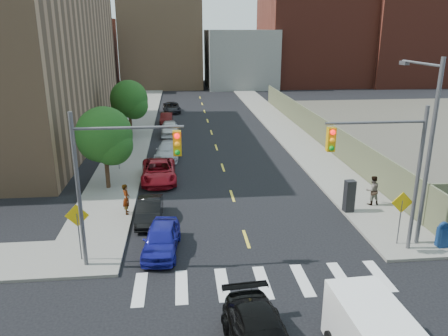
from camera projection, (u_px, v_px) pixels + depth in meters
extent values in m
cube|color=gray|center=(142.00, 116.00, 53.05)|extent=(3.50, 73.00, 0.15)
cube|color=gray|center=(268.00, 113.00, 54.55)|extent=(3.50, 73.00, 0.15)
cube|color=#6A704E|center=(315.00, 127.00, 41.57)|extent=(0.12, 44.00, 2.50)
cube|color=#592319|center=(71.00, 54.00, 76.89)|extent=(14.00, 18.00, 12.00)
cube|color=#8C6B4C|center=(162.00, 44.00, 79.87)|extent=(14.00, 16.00, 15.00)
cube|color=gray|center=(239.00, 58.00, 80.09)|extent=(12.00, 16.00, 10.00)
cube|color=#592319|center=(311.00, 41.00, 82.42)|extent=(18.00, 18.00, 16.00)
cube|color=#592319|center=(398.00, 35.00, 81.76)|extent=(14.00, 16.00, 18.00)
cylinder|color=#8C6B4C|center=(422.00, 7.00, 80.62)|extent=(1.80, 1.80, 28.00)
cylinder|color=#59595E|center=(79.00, 194.00, 18.39)|extent=(0.18, 0.18, 7.00)
cylinder|color=#59595E|center=(129.00, 128.00, 17.76)|extent=(4.50, 0.12, 0.12)
cube|color=#E5A50C|center=(177.00, 143.00, 18.16)|extent=(0.35, 0.30, 1.05)
cylinder|color=#59595E|center=(417.00, 182.00, 19.84)|extent=(0.18, 0.18, 7.00)
cylinder|color=#59595E|center=(376.00, 122.00, 18.77)|extent=(4.50, 0.12, 0.12)
cube|color=#E5A50C|center=(331.00, 139.00, 18.79)|extent=(0.35, 0.30, 1.05)
cylinder|color=#59595E|center=(429.00, 157.00, 20.07)|extent=(0.20, 0.20, 9.00)
cylinder|color=#59595E|center=(421.00, 63.00, 20.44)|extent=(0.12, 3.50, 0.12)
cube|color=#59595E|center=(404.00, 63.00, 21.99)|extent=(0.25, 0.60, 0.18)
cylinder|color=#59595E|center=(80.00, 238.00, 19.54)|extent=(0.06, 0.06, 2.40)
cube|color=yellow|center=(77.00, 216.00, 19.20)|extent=(1.06, 0.04, 1.06)
cylinder|color=#59595E|center=(399.00, 224.00, 20.98)|extent=(0.06, 0.06, 2.40)
cube|color=yellow|center=(402.00, 203.00, 20.65)|extent=(1.06, 0.04, 1.06)
cylinder|color=#59595E|center=(118.00, 155.00, 32.33)|extent=(0.06, 0.06, 2.40)
cube|color=yellow|center=(117.00, 141.00, 32.00)|extent=(1.06, 0.04, 1.06)
cylinder|color=#332114|center=(107.00, 170.00, 28.48)|extent=(0.28, 0.28, 2.64)
sphere|color=#144917|center=(104.00, 135.00, 27.75)|extent=(3.60, 3.60, 3.60)
sphere|color=#144917|center=(112.00, 145.00, 27.70)|extent=(2.64, 2.64, 2.64)
sphere|color=#144917|center=(99.00, 140.00, 28.22)|extent=(2.88, 2.88, 2.88)
cylinder|color=#332114|center=(131.00, 123.00, 42.70)|extent=(0.28, 0.28, 2.64)
sphere|color=#144917|center=(129.00, 99.00, 41.97)|extent=(3.60, 3.60, 3.60)
sphere|color=#144917|center=(134.00, 106.00, 41.92)|extent=(2.64, 2.64, 2.64)
sphere|color=#144917|center=(126.00, 103.00, 42.44)|extent=(2.88, 2.88, 2.88)
imported|color=navy|center=(161.00, 239.00, 20.63)|extent=(1.95, 4.10, 1.35)
imported|color=black|center=(149.00, 211.00, 23.98)|extent=(1.37, 3.76, 1.23)
imported|color=maroon|center=(159.00, 171.00, 30.31)|extent=(2.57, 5.19, 1.41)
imported|color=#B2B4BA|center=(168.00, 150.00, 35.63)|extent=(2.34, 4.82, 1.35)
imported|color=silver|center=(170.00, 128.00, 43.28)|extent=(1.81, 4.32, 1.46)
imported|color=#410D0D|center=(167.00, 119.00, 48.61)|extent=(1.44, 3.74, 1.22)
imported|color=black|center=(172.00, 107.00, 55.55)|extent=(2.46, 4.63, 1.24)
cube|color=black|center=(356.00, 306.00, 14.41)|extent=(1.73, 1.16, 0.82)
cylinder|color=black|center=(381.00, 336.00, 14.61)|extent=(0.28, 0.70, 0.69)
cube|color=navy|center=(443.00, 237.00, 20.87)|extent=(0.56, 0.46, 0.98)
cylinder|color=navy|center=(444.00, 227.00, 20.72)|extent=(0.53, 0.30, 0.50)
cube|color=black|center=(349.00, 196.00, 24.80)|extent=(0.60, 0.51, 1.85)
imported|color=gray|center=(126.00, 199.00, 24.51)|extent=(0.50, 0.69, 1.75)
imported|color=gray|center=(372.00, 190.00, 25.79)|extent=(0.94, 0.77, 1.77)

